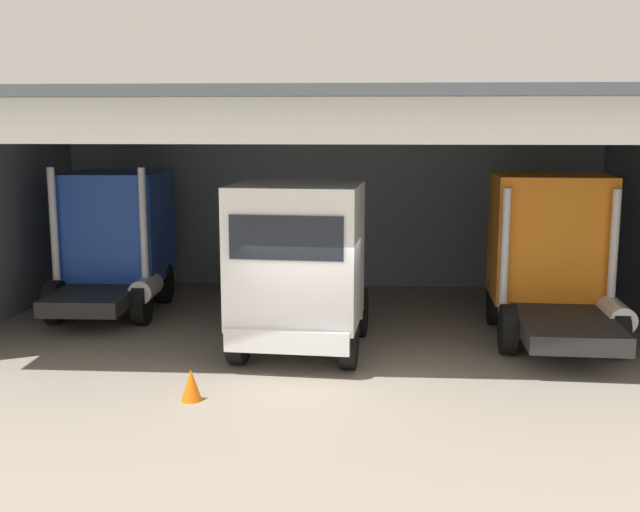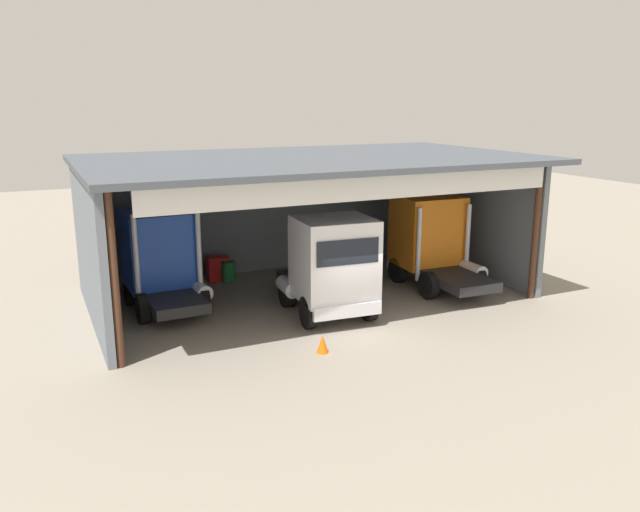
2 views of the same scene
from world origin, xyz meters
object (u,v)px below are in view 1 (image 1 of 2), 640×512
at_px(tool_cart, 241,273).
at_px(truck_orange_yard_outside, 552,254).
at_px(truck_blue_center_left_bay, 116,237).
at_px(traffic_cone, 191,385).
at_px(oil_drum, 250,278).
at_px(truck_white_center_bay, 298,266).

bearing_deg(tool_cart, truck_orange_yard_outside, -28.78).
bearing_deg(truck_orange_yard_outside, truck_blue_center_left_bay, 173.42).
xyz_separation_m(truck_blue_center_left_bay, tool_cart, (2.77, 2.53, -1.37)).
relative_size(truck_orange_yard_outside, traffic_cone, 9.05).
height_order(truck_blue_center_left_bay, tool_cart, truck_blue_center_left_bay).
height_order(truck_blue_center_left_bay, traffic_cone, truck_blue_center_left_bay).
xyz_separation_m(truck_blue_center_left_bay, oil_drum, (3.11, 2.11, -1.44)).
bearing_deg(traffic_cone, truck_blue_center_left_bay, 117.86).
bearing_deg(truck_blue_center_left_bay, truck_white_center_bay, -37.52).
relative_size(oil_drum, tool_cart, 0.85).
xyz_separation_m(oil_drum, tool_cart, (-0.34, 0.42, 0.07)).
height_order(truck_white_center_bay, tool_cart, truck_white_center_bay).
relative_size(truck_blue_center_left_bay, oil_drum, 5.58).
bearing_deg(oil_drum, truck_white_center_bay, -71.77).
bearing_deg(oil_drum, traffic_cone, -88.08).
relative_size(truck_blue_center_left_bay, tool_cart, 4.77).
height_order(truck_white_center_bay, oil_drum, truck_white_center_bay).
height_order(truck_blue_center_left_bay, truck_orange_yard_outside, truck_blue_center_left_bay).
height_order(truck_orange_yard_outside, traffic_cone, truck_orange_yard_outside).
distance_m(truck_blue_center_left_bay, oil_drum, 4.02).
bearing_deg(truck_orange_yard_outside, traffic_cone, -143.81).
bearing_deg(truck_orange_yard_outside, tool_cart, 153.94).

